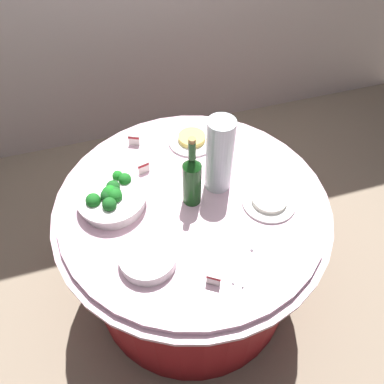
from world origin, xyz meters
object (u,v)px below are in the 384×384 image
(broccoli_bowl, at_px, (112,198))
(food_plate_noodles, at_px, (192,140))
(decorative_fruit_vase, at_px, (219,157))
(serving_tongs, at_px, (246,265))
(plate_stack, at_px, (148,257))
(label_placard_front, at_px, (144,168))
(wine_bottle, at_px, (192,179))
(food_plate_rice, at_px, (269,201))
(label_placard_mid, at_px, (134,140))
(label_placard_rear, at_px, (213,280))

(broccoli_bowl, height_order, food_plate_noodles, broccoli_bowl)
(decorative_fruit_vase, bearing_deg, broccoli_bowl, 177.86)
(food_plate_noodles, bearing_deg, serving_tongs, -90.41)
(plate_stack, bearing_deg, decorative_fruit_vase, 37.79)
(broccoli_bowl, bearing_deg, label_placard_front, 41.58)
(wine_bottle, distance_m, food_plate_rice, 0.33)
(wine_bottle, height_order, label_placard_mid, wine_bottle)
(decorative_fruit_vase, height_order, label_placard_mid, decorative_fruit_vase)
(decorative_fruit_vase, height_order, label_placard_front, decorative_fruit_vase)
(broccoli_bowl, bearing_deg, decorative_fruit_vase, -2.14)
(decorative_fruit_vase, relative_size, label_placard_rear, 6.18)
(label_placard_rear, bearing_deg, broccoli_bowl, 121.21)
(serving_tongs, xyz_separation_m, food_plate_rice, (0.20, 0.24, 0.01))
(food_plate_rice, bearing_deg, label_placard_rear, -140.23)
(plate_stack, bearing_deg, food_plate_noodles, 59.42)
(plate_stack, bearing_deg, label_placard_rear, -38.45)
(wine_bottle, relative_size, label_placard_front, 6.11)
(wine_bottle, relative_size, label_placard_rear, 6.11)
(food_plate_noodles, xyz_separation_m, food_plate_rice, (0.20, -0.44, -0.00))
(broccoli_bowl, xyz_separation_m, food_plate_rice, (0.61, -0.17, -0.03))
(wine_bottle, bearing_deg, broccoli_bowl, 167.30)
(label_placard_front, height_order, label_placard_rear, same)
(decorative_fruit_vase, distance_m, food_plate_noodles, 0.32)
(plate_stack, distance_m, label_placard_rear, 0.25)
(food_plate_noodles, height_order, food_plate_rice, food_plate_noodles)
(wine_bottle, bearing_deg, plate_stack, -135.86)
(decorative_fruit_vase, distance_m, serving_tongs, 0.43)
(wine_bottle, bearing_deg, label_placard_front, 126.41)
(plate_stack, xyz_separation_m, food_plate_rice, (0.53, 0.12, -0.01))
(plate_stack, bearing_deg, food_plate_rice, 13.14)
(decorative_fruit_vase, relative_size, serving_tongs, 2.26)
(label_placard_mid, xyz_separation_m, label_placard_rear, (0.12, -0.78, 0.00))
(broccoli_bowl, height_order, plate_stack, broccoli_bowl)
(serving_tongs, relative_size, food_plate_rice, 0.68)
(decorative_fruit_vase, distance_m, label_placard_front, 0.35)
(serving_tongs, height_order, food_plate_rice, food_plate_rice)
(serving_tongs, bearing_deg, broccoli_bowl, 134.39)
(broccoli_bowl, xyz_separation_m, label_placard_rear, (0.27, -0.45, -0.01))
(broccoli_bowl, relative_size, plate_stack, 1.33)
(wine_bottle, relative_size, decorative_fruit_vase, 0.99)
(food_plate_noodles, bearing_deg, broccoli_bowl, -146.95)
(wine_bottle, height_order, label_placard_rear, wine_bottle)
(food_plate_rice, bearing_deg, decorative_fruit_vase, 136.73)
(broccoli_bowl, distance_m, decorative_fruit_vase, 0.46)
(serving_tongs, height_order, label_placard_mid, label_placard_mid)
(wine_bottle, xyz_separation_m, serving_tongs, (0.10, -0.35, -0.12))
(food_plate_noodles, bearing_deg, label_placard_mid, 167.71)
(broccoli_bowl, height_order, serving_tongs, broccoli_bowl)
(food_plate_rice, bearing_deg, wine_bottle, 160.73)
(label_placard_front, bearing_deg, serving_tongs, -65.74)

